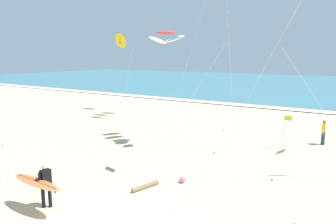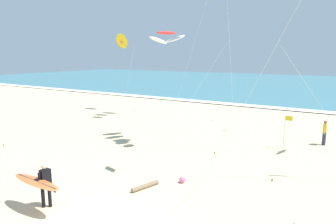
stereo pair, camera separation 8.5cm
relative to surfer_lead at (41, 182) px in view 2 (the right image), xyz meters
name	(u,v)px [view 2 (the right image)]	position (x,y,z in m)	size (l,w,h in m)	color
ocean_water	(315,85)	(2.40, 56.67, -1.01)	(160.00, 60.00, 0.08)	teal
shoreline_foam	(278,108)	(2.40, 26.97, -0.97)	(160.00, 1.78, 0.01)	white
surfer_lead	(41,182)	(0.00, 0.00, 0.00)	(2.46, 0.94, 1.71)	black
kite_delta_golden_far	(122,41)	(-11.05, 17.82, 5.92)	(2.43, 0.69, 7.72)	yellow
kite_arc_scarlet_low	(166,37)	(-1.10, 10.34, 5.63)	(3.90, 5.65, 7.07)	white
bystander_yellow_top	(325,133)	(7.90, 14.64, -0.24)	(0.22, 0.50, 1.59)	#2D334C
lifeguard_flag	(285,128)	(5.96, 12.52, 0.22)	(0.45, 0.05, 2.10)	silver
beach_ball	(182,180)	(3.21, 4.81, -0.91)	(0.28, 0.28, 0.28)	pink
driftwood_log	(145,186)	(2.15, 3.46, -0.96)	(0.19, 0.19, 1.36)	#846B4C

